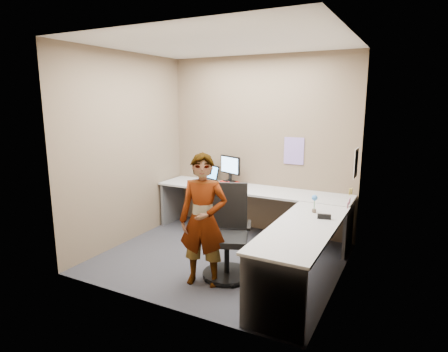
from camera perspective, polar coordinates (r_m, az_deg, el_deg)
The scene contains 21 objects.
ground at distance 5.04m, azimuth -0.59°, elevation -12.38°, with size 3.00×3.00×0.00m, color #25252A.
wall_back at distance 5.82m, azimuth 5.46°, elevation 4.67°, with size 3.00×3.00×0.00m, color brown.
wall_right at distance 4.17m, azimuth 17.87°, elevation 1.41°, with size 2.70×2.70×0.00m, color brown.
wall_left at distance 5.52m, azimuth -14.51°, elevation 3.97°, with size 2.70×2.70×0.00m, color brown.
ceiling at distance 4.65m, azimuth -0.66°, elevation 19.68°, with size 3.00×3.00×0.00m, color white.
desk at distance 4.99m, azimuth 5.96°, elevation -5.47°, with size 2.98×2.58×0.73m.
paper_ream at distance 5.88m, azimuth 0.88°, elevation -1.08°, with size 0.26×0.19×0.05m, color #B51B12.
monitor at distance 5.84m, azimuth 0.95°, elevation 1.47°, with size 0.41×0.20×0.40m.
laptop at distance 6.15m, azimuth -2.49°, elevation -0.16°, with size 0.44×0.41×0.25m.
trackball_mouse at distance 5.81m, azimuth 0.73°, elevation -1.25°, with size 0.12×0.08×0.07m.
origami at distance 5.61m, azimuth -0.44°, elevation -1.67°, with size 0.10×0.10×0.06m, color white.
stapler at distance 4.36m, azimuth 15.02°, elevation -6.00°, with size 0.15×0.04×0.06m, color black.
flower at distance 4.55m, azimuth 13.62°, elevation -3.69°, with size 0.07×0.07×0.22m.
calendar_purple at distance 5.63m, azimuth 10.60°, elevation 3.78°, with size 0.30×0.01×0.40m, color #846BB7.
calendar_white at distance 5.06m, azimuth 19.47°, elevation 1.88°, with size 0.01×0.28×0.38m, color white.
sticky_note_a at distance 4.78m, azimuth 18.61°, elevation -2.28°, with size 0.01×0.07×0.07m, color #F2E059.
sticky_note_b at distance 4.86m, azimuth 18.61°, elevation -3.64°, with size 0.01×0.07×0.07m, color pink.
sticky_note_c at distance 4.75m, azimuth 18.36°, elevation -4.22°, with size 0.01×0.07×0.07m, color pink.
sticky_note_d at distance 4.93m, azimuth 18.87°, elevation -2.24°, with size 0.01×0.07×0.07m, color #F2E059.
office_chair at distance 4.43m, azimuth 0.51°, elevation -9.70°, with size 0.62×0.62×1.07m.
person at distance 4.14m, azimuth -3.18°, elevation -6.77°, with size 0.54×0.36×1.48m, color #999399.
Camera 1 is at (2.18, -4.05, 2.05)m, focal length 30.00 mm.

